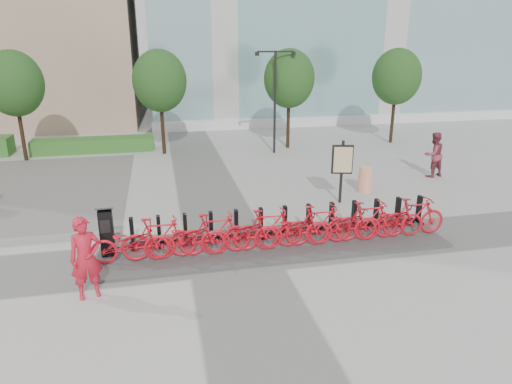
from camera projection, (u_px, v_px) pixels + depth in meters
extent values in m
plane|color=#9F9F9E|center=(232.00, 254.00, 12.31)|extent=(120.00, 120.00, 0.00)
cube|color=#347321|center=(94.00, 145.00, 23.44)|extent=(6.00, 1.20, 0.70)
cylinder|color=#362212|center=(21.00, 129.00, 21.36)|extent=(0.18, 0.18, 3.00)
ellipsoid|color=#1F4015|center=(14.00, 83.00, 20.69)|extent=(2.60, 2.60, 2.99)
cylinder|color=#362212|center=(162.00, 124.00, 22.66)|extent=(0.18, 0.18, 3.00)
ellipsoid|color=#1F4015|center=(160.00, 81.00, 21.99)|extent=(2.60, 2.60, 2.99)
cylinder|color=#362212|center=(288.00, 120.00, 23.96)|extent=(0.18, 0.18, 3.00)
ellipsoid|color=#1F4015|center=(289.00, 79.00, 23.29)|extent=(2.60, 2.60, 2.99)
cylinder|color=#362212|center=(393.00, 116.00, 25.16)|extent=(0.18, 0.18, 3.00)
ellipsoid|color=#1F4015|center=(397.00, 77.00, 24.49)|extent=(2.60, 2.60, 2.99)
cylinder|color=black|center=(275.00, 103.00, 22.51)|extent=(0.12, 0.12, 5.00)
cube|color=black|center=(266.00, 52.00, 21.64)|extent=(0.90, 0.08, 0.08)
cube|color=black|center=(285.00, 51.00, 21.82)|extent=(0.90, 0.08, 0.08)
cylinder|color=black|center=(257.00, 54.00, 21.59)|extent=(0.20, 0.20, 0.18)
cylinder|color=black|center=(294.00, 54.00, 21.95)|extent=(0.20, 0.20, 0.18)
cube|color=#494949|center=(275.00, 243.00, 12.84)|extent=(9.60, 2.40, 0.08)
imported|color=red|center=(130.00, 243.00, 11.56)|extent=(1.98, 0.69, 1.04)
imported|color=red|center=(159.00, 238.00, 11.68)|extent=(1.92, 0.54, 1.15)
imported|color=red|center=(187.00, 238.00, 11.84)|extent=(1.98, 0.69, 1.04)
imported|color=red|center=(215.00, 234.00, 11.97)|extent=(1.92, 0.54, 1.15)
imported|color=red|center=(242.00, 233.00, 12.13)|extent=(1.98, 0.69, 1.04)
imported|color=red|center=(268.00, 229.00, 12.26)|extent=(1.92, 0.54, 1.15)
imported|color=red|center=(294.00, 229.00, 12.42)|extent=(1.98, 0.69, 1.04)
imported|color=red|center=(319.00, 225.00, 12.55)|extent=(1.92, 0.54, 1.15)
imported|color=red|center=(343.00, 224.00, 12.71)|extent=(1.98, 0.69, 1.04)
imported|color=red|center=(367.00, 221.00, 12.83)|extent=(1.92, 0.54, 1.15)
imported|color=red|center=(391.00, 220.00, 12.99)|extent=(1.98, 0.69, 1.04)
imported|color=red|center=(414.00, 217.00, 13.12)|extent=(1.92, 0.54, 1.15)
cube|color=black|center=(107.00, 233.00, 11.89)|extent=(0.36, 0.31, 1.25)
cube|color=black|center=(104.00, 209.00, 11.68)|extent=(0.43, 0.36, 0.16)
cube|color=black|center=(105.00, 226.00, 11.66)|extent=(0.25, 0.03, 0.35)
imported|color=red|center=(86.00, 258.00, 9.98)|extent=(0.80, 0.65, 1.90)
imported|color=brown|center=(434.00, 155.00, 18.99)|extent=(1.04, 0.88, 1.88)
cylinder|color=#FF4D00|center=(365.00, 179.00, 17.18)|extent=(0.56, 0.56, 0.98)
cylinder|color=black|center=(341.00, 172.00, 15.85)|extent=(0.10, 0.10, 2.23)
cube|color=black|center=(342.00, 159.00, 15.71)|extent=(0.73, 0.28, 1.01)
cube|color=beige|center=(343.00, 160.00, 15.65)|extent=(0.61, 0.17, 0.89)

